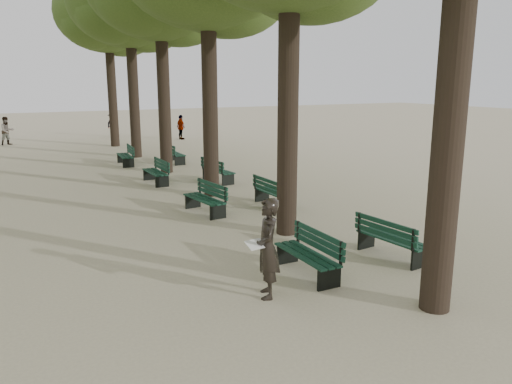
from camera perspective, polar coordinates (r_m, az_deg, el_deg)
name	(u,v)px	position (r m, az deg, el deg)	size (l,w,h in m)	color
ground	(300,284)	(10.02, 5.09, -10.44)	(120.00, 120.00, 0.00)	#BBB08D
tree_central_4	(129,2)	(26.78, -14.34, 20.31)	(6.00, 6.00, 9.95)	#33261C
tree_central_5	(107,14)	(31.61, -16.64, 18.95)	(6.00, 6.00, 9.95)	#33261C
bench_left_0	(307,263)	(10.36, 5.84, -8.03)	(0.60, 1.81, 0.92)	black
bench_left_1	(205,205)	(15.05, -5.88, -1.43)	(0.77, 1.85, 0.92)	black
bench_left_2	(156,177)	(19.70, -11.40, 1.74)	(0.60, 1.81, 0.92)	black
bench_left_3	(125,159)	(24.32, -14.70, 3.63)	(0.70, 1.84, 0.92)	black
bench_right_0	(392,246)	(11.69, 15.26, -5.99)	(0.73, 1.85, 0.92)	black
bench_right_1	(274,198)	(15.80, 2.09, -0.69)	(0.59, 1.81, 0.92)	black
bench_right_2	(218,175)	(19.67, -4.36, 1.95)	(0.75, 1.85, 0.92)	black
bench_right_3	(175,157)	(24.48, -9.27, 3.94)	(0.59, 1.81, 0.92)	black
man_with_map	(268,248)	(9.13, 1.33, -6.45)	(0.75, 0.83, 1.87)	black
pedestrian_c	(181,127)	(34.17, -8.57, 7.33)	(0.96, 0.33, 1.64)	#262628
pedestrian_b	(113,124)	(37.02, -16.04, 7.45)	(1.11, 0.34, 1.72)	#262628
pedestrian_a	(7,131)	(34.48, -26.57, 6.26)	(0.84, 0.35, 1.73)	#262628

